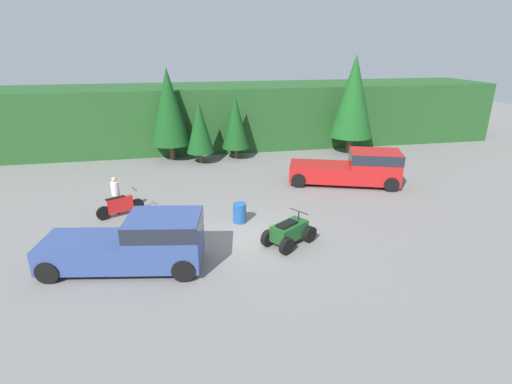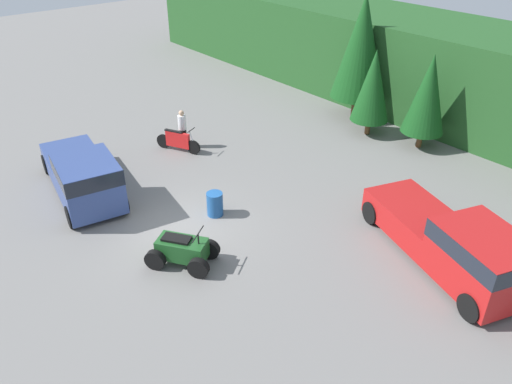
{
  "view_description": "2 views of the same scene",
  "coord_description": "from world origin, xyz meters",
  "px_view_note": "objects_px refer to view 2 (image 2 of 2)",
  "views": [
    {
      "loc": [
        -2.45,
        -14.51,
        7.48
      ],
      "look_at": [
        0.95,
        2.54,
        0.95
      ],
      "focal_mm": 28.0,
      "sensor_mm": 36.0,
      "label": 1
    },
    {
      "loc": [
        12.4,
        -7.02,
        9.91
      ],
      "look_at": [
        0.95,
        2.54,
        0.95
      ],
      "focal_mm": 35.0,
      "sensor_mm": 36.0,
      "label": 2
    }
  ],
  "objects_px": {
    "pickup_truck_red": "(457,243)",
    "rider_person": "(182,127)",
    "dirt_bike": "(178,141)",
    "quad_atv": "(182,250)",
    "steel_barrel": "(215,204)",
    "pickup_truck_second": "(83,174)"
  },
  "relations": [
    {
      "from": "quad_atv",
      "to": "steel_barrel",
      "type": "height_order",
      "value": "quad_atv"
    },
    {
      "from": "pickup_truck_second",
      "to": "steel_barrel",
      "type": "height_order",
      "value": "pickup_truck_second"
    },
    {
      "from": "dirt_bike",
      "to": "quad_atv",
      "type": "distance_m",
      "value": 7.98
    },
    {
      "from": "rider_person",
      "to": "pickup_truck_second",
      "type": "bearing_deg",
      "value": -87.32
    },
    {
      "from": "steel_barrel",
      "to": "pickup_truck_second",
      "type": "bearing_deg",
      "value": -142.73
    },
    {
      "from": "dirt_bike",
      "to": "quad_atv",
      "type": "relative_size",
      "value": 0.86
    },
    {
      "from": "rider_person",
      "to": "dirt_bike",
      "type": "bearing_deg",
      "value": -76.12
    },
    {
      "from": "quad_atv",
      "to": "pickup_truck_second",
      "type": "bearing_deg",
      "value": 152.66
    },
    {
      "from": "pickup_truck_red",
      "to": "steel_barrel",
      "type": "relative_size",
      "value": 7.14
    },
    {
      "from": "dirt_bike",
      "to": "quad_atv",
      "type": "bearing_deg",
      "value": -57.39
    },
    {
      "from": "pickup_truck_second",
      "to": "quad_atv",
      "type": "height_order",
      "value": "pickup_truck_second"
    },
    {
      "from": "dirt_bike",
      "to": "steel_barrel",
      "type": "relative_size",
      "value": 2.29
    },
    {
      "from": "pickup_truck_second",
      "to": "rider_person",
      "type": "height_order",
      "value": "pickup_truck_second"
    },
    {
      "from": "pickup_truck_red",
      "to": "rider_person",
      "type": "bearing_deg",
      "value": -153.9
    },
    {
      "from": "dirt_bike",
      "to": "steel_barrel",
      "type": "xyz_separation_m",
      "value": [
        5.23,
        -1.77,
        -0.04
      ]
    },
    {
      "from": "rider_person",
      "to": "steel_barrel",
      "type": "distance_m",
      "value": 5.87
    },
    {
      "from": "quad_atv",
      "to": "steel_barrel",
      "type": "relative_size",
      "value": 2.68
    },
    {
      "from": "pickup_truck_red",
      "to": "steel_barrel",
      "type": "height_order",
      "value": "pickup_truck_red"
    },
    {
      "from": "quad_atv",
      "to": "rider_person",
      "type": "bearing_deg",
      "value": 112.88
    },
    {
      "from": "pickup_truck_red",
      "to": "rider_person",
      "type": "height_order",
      "value": "pickup_truck_red"
    },
    {
      "from": "pickup_truck_second",
      "to": "steel_barrel",
      "type": "relative_size",
      "value": 6.55
    },
    {
      "from": "dirt_bike",
      "to": "quad_atv",
      "type": "height_order",
      "value": "quad_atv"
    }
  ]
}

